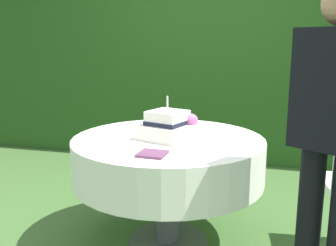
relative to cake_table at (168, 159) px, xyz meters
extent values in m
plane|color=#3D602D|center=(0.00, 0.00, -0.59)|extent=(20.00, 20.00, 0.00)
cube|color=#234C19|center=(0.00, 2.17, 0.67)|extent=(6.85, 0.65, 2.52)
cylinder|color=#4C4C51|center=(0.00, 0.00, -0.58)|extent=(0.54, 0.54, 0.02)
cylinder|color=#4C4C51|center=(0.00, 0.00, -0.24)|extent=(0.16, 0.16, 0.70)
cylinder|color=brown|center=(0.00, 0.00, 0.13)|extent=(1.21, 1.21, 0.03)
cylinder|color=white|center=(0.00, 0.00, 0.00)|extent=(1.24, 1.24, 0.28)
cube|color=white|center=(0.00, -0.02, 0.19)|extent=(0.38, 0.38, 0.09)
cube|color=white|center=(0.00, -0.02, 0.28)|extent=(0.28, 0.28, 0.09)
cube|color=black|center=(0.00, -0.02, 0.25)|extent=(0.29, 0.29, 0.03)
sphere|color=#C6599E|center=(0.14, 0.05, 0.26)|extent=(0.09, 0.09, 0.09)
cylinder|color=silver|center=(0.00, -0.02, 0.37)|extent=(0.01, 0.01, 0.10)
cylinder|color=white|center=(0.36, 0.03, 0.15)|extent=(0.10, 0.10, 0.01)
cylinder|color=white|center=(-0.38, 0.09, 0.15)|extent=(0.11, 0.11, 0.01)
cylinder|color=white|center=(0.01, 0.44, 0.15)|extent=(0.11, 0.11, 0.01)
cube|color=#603856|center=(0.01, -0.40, 0.15)|extent=(0.16, 0.16, 0.01)
cylinder|color=white|center=(1.00, 0.27, -0.36)|extent=(0.03, 0.03, 0.45)
cylinder|color=white|center=(1.03, -0.04, -0.36)|extent=(0.03, 0.03, 0.45)
cylinder|color=black|center=(0.84, -0.43, -0.16)|extent=(0.12, 0.12, 0.85)
camera|label=1|loc=(0.59, -2.29, 0.74)|focal=40.16mm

